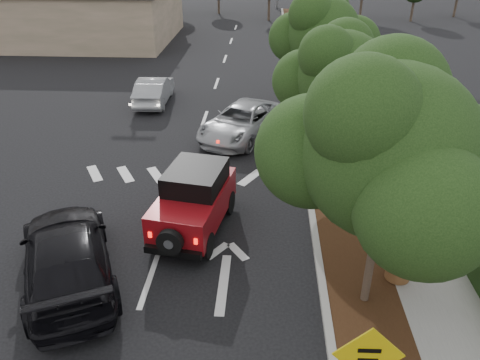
# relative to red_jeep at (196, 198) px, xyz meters

# --- Properties ---
(ground) EXTENTS (120.00, 120.00, 0.00)m
(ground) POSITION_rel_red_jeep_xyz_m (-0.93, -2.65, -1.02)
(ground) COLOR black
(ground) RESTS_ON ground
(curb) EXTENTS (0.20, 70.00, 0.15)m
(curb) POSITION_rel_red_jeep_xyz_m (3.67, 9.35, -0.95)
(curb) COLOR #9E9B93
(curb) RESTS_ON ground
(planting_strip) EXTENTS (1.80, 70.00, 0.12)m
(planting_strip) POSITION_rel_red_jeep_xyz_m (4.67, 9.35, -0.96)
(planting_strip) COLOR black
(planting_strip) RESTS_ON ground
(sidewalk) EXTENTS (2.00, 70.00, 0.12)m
(sidewalk) POSITION_rel_red_jeep_xyz_m (6.57, 9.35, -0.96)
(sidewalk) COLOR gray
(sidewalk) RESTS_ON ground
(hedge) EXTENTS (0.80, 70.00, 0.80)m
(hedge) POSITION_rel_red_jeep_xyz_m (7.97, 9.35, -0.62)
(hedge) COLOR black
(hedge) RESTS_ON ground
(commercial_building) EXTENTS (22.00, 12.00, 4.00)m
(commercial_building) POSITION_rel_red_jeep_xyz_m (-16.93, 27.35, 0.98)
(commercial_building) COLOR #82765A
(commercial_building) RESTS_ON ground
(transmission_tower) EXTENTS (7.00, 4.00, 28.00)m
(transmission_tower) POSITION_rel_red_jeep_xyz_m (5.07, 45.35, -1.02)
(transmission_tower) COLOR slate
(transmission_tower) RESTS_ON ground
(street_tree_near) EXTENTS (3.80, 3.80, 5.92)m
(street_tree_near) POSITION_rel_red_jeep_xyz_m (4.67, -3.15, -1.02)
(street_tree_near) COLOR black
(street_tree_near) RESTS_ON ground
(street_tree_mid) EXTENTS (3.20, 3.20, 5.32)m
(street_tree_mid) POSITION_rel_red_jeep_xyz_m (4.67, 3.85, -1.02)
(street_tree_mid) COLOR black
(street_tree_mid) RESTS_ON ground
(street_tree_far) EXTENTS (3.40, 3.40, 5.62)m
(street_tree_far) POSITION_rel_red_jeep_xyz_m (4.67, 10.35, -1.02)
(street_tree_far) COLOR black
(street_tree_far) RESTS_ON ground
(light_pole_a) EXTENTS (2.00, 0.22, 9.00)m
(light_pole_a) POSITION_rel_red_jeep_xyz_m (-7.43, 23.35, -1.02)
(light_pole_a) COLOR slate
(light_pole_a) RESTS_ON ground
(light_pole_b) EXTENTS (2.00, 0.22, 9.00)m
(light_pole_b) POSITION_rel_red_jeep_xyz_m (-8.43, 35.35, -1.02)
(light_pole_b) COLOR slate
(light_pole_b) RESTS_ON ground
(red_jeep) EXTENTS (2.35, 4.10, 2.02)m
(red_jeep) POSITION_rel_red_jeep_xyz_m (0.00, 0.00, 0.00)
(red_jeep) COLOR black
(red_jeep) RESTS_ON ground
(silver_suv_ahead) EXTENTS (4.24, 5.64, 1.42)m
(silver_suv_ahead) POSITION_rel_red_jeep_xyz_m (1.02, 7.30, -0.31)
(silver_suv_ahead) COLOR #9DA0A4
(silver_suv_ahead) RESTS_ON ground
(black_suv_oncoming) EXTENTS (4.25, 5.85, 1.57)m
(black_suv_oncoming) POSITION_rel_red_jeep_xyz_m (-3.01, -2.70, -0.24)
(black_suv_oncoming) COLOR black
(black_suv_oncoming) RESTS_ON ground
(silver_sedan_oncoming) EXTENTS (1.60, 4.30, 1.40)m
(silver_sedan_oncoming) POSITION_rel_red_jeep_xyz_m (-3.89, 11.62, -0.32)
(silver_sedan_oncoming) COLOR #9A9DA1
(silver_sedan_oncoming) RESTS_ON ground
(parked_suv) EXTENTS (4.47, 1.97, 1.50)m
(parked_suv) POSITION_rel_red_jeep_xyz_m (-9.93, 23.88, -0.28)
(parked_suv) COLOR #B8B9C0
(parked_suv) RESTS_ON ground
(terracotta_planter) EXTENTS (0.80, 0.80, 1.40)m
(terracotta_planter) POSITION_rel_red_jeep_xyz_m (5.67, -2.31, -0.08)
(terracotta_planter) COLOR brown
(terracotta_planter) RESTS_ON ground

